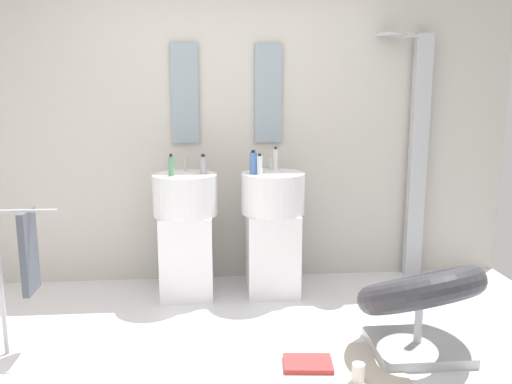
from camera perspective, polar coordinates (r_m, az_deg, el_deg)
name	(u,v)px	position (r m, az deg, el deg)	size (l,w,h in m)	color
ground_plane	(238,376)	(3.23, -1.93, -19.17)	(4.80, 3.60, 0.04)	silver
rear_partition	(227,126)	(4.45, -3.16, 7.09)	(4.80, 0.10, 2.60)	beige
pedestal_sink_left	(186,230)	(4.14, -7.55, -4.06)	(0.49, 0.49, 1.07)	white
pedestal_sink_right	(273,228)	(4.16, 1.82, -3.88)	(0.49, 0.49, 1.07)	white
vanity_mirror_left	(185,94)	(4.37, -7.68, 10.45)	(0.22, 0.03, 0.79)	#8C9EA8
vanity_mirror_right	(268,94)	(4.39, 1.33, 10.54)	(0.22, 0.03, 0.79)	#8C9EA8
shower_column	(416,152)	(4.68, 16.90, 4.12)	(0.49, 0.24, 2.05)	#B7BABF
lounge_chair	(420,298)	(3.44, 17.25, -10.86)	(1.03, 1.04, 0.65)	#B7BABF
towel_rack	(24,255)	(3.46, -23.71, -6.26)	(0.37, 0.22, 0.95)	#B7BABF
area_rug	(320,374)	(3.21, 6.90, -18.92)	(0.98, 0.71, 0.01)	beige
magazine_red	(308,364)	(3.26, 5.61, -17.93)	(0.28, 0.20, 0.03)	#B73838
coffee_mug	(358,373)	(3.14, 10.97, -18.57)	(0.07, 0.07, 0.11)	white
soap_bottle_amber	(203,164)	(4.15, -5.73, 3.06)	(0.05, 0.05, 0.14)	#C68C38
soap_bottle_blue	(253,163)	(4.01, -0.31, 3.16)	(0.05, 0.05, 0.18)	#4C72B7
soap_bottle_grey	(203,165)	(4.03, -5.70, 2.92)	(0.05, 0.05, 0.15)	#99999E
soap_bottle_white	(276,159)	(4.24, 2.12, 3.58)	(0.04, 0.04, 0.18)	white
soap_bottle_green	(171,166)	(3.96, -9.14, 2.80)	(0.04, 0.04, 0.16)	#59996B
soap_bottle_clear	(260,165)	(4.00, 0.39, 2.96)	(0.04, 0.04, 0.16)	silver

